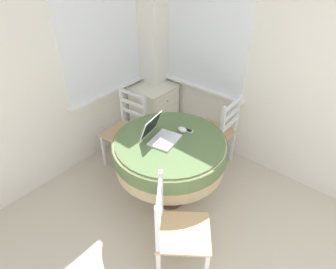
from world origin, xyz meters
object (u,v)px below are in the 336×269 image
object	(u,v)px
dining_chair_camera_near	(177,232)
corner_cabinet	(154,110)
laptop	(160,135)
dining_chair_near_right_window	(217,133)
round_dining_table	(170,152)
dining_chair_near_back_window	(126,131)
computer_mouse	(182,130)
cell_phone	(188,131)

from	to	relation	value
dining_chair_camera_near	corner_cabinet	bearing A→B (deg)	47.18
laptop	dining_chair_near_right_window	world-z (taller)	laptop
round_dining_table	laptop	world-z (taller)	laptop
corner_cabinet	round_dining_table	bearing A→B (deg)	-130.86
laptop	dining_chair_near_back_window	xyz separation A→B (m)	(0.20, 0.71, -0.37)
computer_mouse	dining_chair_near_back_window	bearing A→B (deg)	92.52
laptop	dining_chair_near_right_window	distance (m)	0.93
round_dining_table	dining_chair_camera_near	size ratio (longest dim) A/B	1.19
computer_mouse	round_dining_table	bearing A→B (deg)	179.89
cell_phone	dining_chair_near_right_window	world-z (taller)	dining_chair_near_right_window
computer_mouse	dining_chair_near_right_window	bearing A→B (deg)	-4.85
computer_mouse	dining_chair_camera_near	xyz separation A→B (m)	(-0.76, -0.55, -0.34)
dining_chair_near_back_window	dining_chair_camera_near	xyz separation A→B (m)	(-0.72, -1.35, 0.00)
cell_phone	dining_chair_near_back_window	distance (m)	0.90
dining_chair_camera_near	corner_cabinet	size ratio (longest dim) A/B	1.30
round_dining_table	dining_chair_near_right_window	xyz separation A→B (m)	(0.80, -0.05, -0.18)
computer_mouse	corner_cabinet	distance (m)	1.24
round_dining_table	dining_chair_near_right_window	world-z (taller)	dining_chair_near_right_window
laptop	corner_cabinet	xyz separation A→B (m)	(0.88, 0.88, -0.46)
corner_cabinet	computer_mouse	bearing A→B (deg)	-123.81
computer_mouse	dining_chair_near_right_window	distance (m)	0.70
round_dining_table	corner_cabinet	size ratio (longest dim) A/B	1.55
round_dining_table	computer_mouse	xyz separation A→B (m)	(0.19, -0.00, 0.16)
cell_phone	computer_mouse	bearing A→B (deg)	141.76
dining_chair_camera_near	computer_mouse	bearing A→B (deg)	35.95
laptop	corner_cabinet	distance (m)	1.33
dining_chair_near_right_window	dining_chair_camera_near	xyz separation A→B (m)	(-1.37, -0.50, 0.00)
dining_chair_near_back_window	corner_cabinet	xyz separation A→B (m)	(0.68, 0.17, -0.09)
round_dining_table	dining_chair_camera_near	bearing A→B (deg)	-135.98
computer_mouse	corner_cabinet	world-z (taller)	computer_mouse
dining_chair_near_back_window	dining_chair_near_right_window	xyz separation A→B (m)	(0.65, -0.85, 0.00)
cell_phone	dining_chair_near_right_window	xyz separation A→B (m)	(0.56, -0.01, -0.32)
round_dining_table	laptop	distance (m)	0.21
round_dining_table	corner_cabinet	world-z (taller)	round_dining_table
round_dining_table	dining_chair_near_right_window	distance (m)	0.82
dining_chair_near_right_window	dining_chair_camera_near	size ratio (longest dim) A/B	1.00
laptop	dining_chair_camera_near	distance (m)	0.90
dining_chair_near_back_window	dining_chair_near_right_window	bearing A→B (deg)	-52.60
dining_chair_near_back_window	dining_chair_near_right_window	distance (m)	1.07
computer_mouse	dining_chair_near_back_window	size ratio (longest dim) A/B	0.11
round_dining_table	dining_chair_near_back_window	world-z (taller)	dining_chair_near_back_window
laptop	cell_phone	bearing A→B (deg)	-23.97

